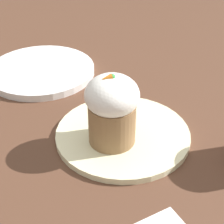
% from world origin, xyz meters
% --- Properties ---
extents(ground_plane, '(4.00, 4.00, 0.00)m').
position_xyz_m(ground_plane, '(0.00, 0.00, 0.00)').
color(ground_plane, '#513323').
extents(dessert_plate, '(0.23, 0.23, 0.01)m').
position_xyz_m(dessert_plate, '(0.00, 0.00, 0.01)').
color(dessert_plate, beige).
rests_on(dessert_plate, ground_plane).
extents(carrot_cake, '(0.09, 0.09, 0.12)m').
position_xyz_m(carrot_cake, '(0.02, 0.01, 0.07)').
color(carrot_cake, olive).
rests_on(carrot_cake, dessert_plate).
extents(spoon, '(0.11, 0.09, 0.01)m').
position_xyz_m(spoon, '(0.01, -0.02, 0.01)').
color(spoon, silver).
rests_on(spoon, dessert_plate).
extents(side_plate, '(0.23, 0.23, 0.02)m').
position_xyz_m(side_plate, '(0.09, -0.27, 0.01)').
color(side_plate, white).
rests_on(side_plate, ground_plane).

